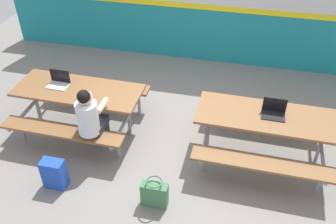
{
  "coord_description": "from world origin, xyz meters",
  "views": [
    {
      "loc": [
        0.97,
        -4.23,
        3.89
      ],
      "look_at": [
        0.0,
        -0.01,
        0.55
      ],
      "focal_mm": 39.73,
      "sensor_mm": 36.0,
      "label": 1
    }
  ],
  "objects": [
    {
      "name": "ground_plane",
      "position": [
        0.0,
        0.0,
        -0.01
      ],
      "size": [
        10.0,
        10.0,
        0.02
      ],
      "primitive_type": "cube",
      "color": "gray"
    },
    {
      "name": "accent_backdrop",
      "position": [
        0.0,
        2.66,
        1.25
      ],
      "size": [
        8.0,
        0.14,
        2.6
      ],
      "color": "teal",
      "rests_on": "ground"
    },
    {
      "name": "picnic_table_left",
      "position": [
        -1.4,
        0.0,
        0.58
      ],
      "size": [
        1.95,
        1.58,
        0.74
      ],
      "color": "brown",
      "rests_on": "ground"
    },
    {
      "name": "picnic_table_right",
      "position": [
        1.4,
        -0.02,
        0.58
      ],
      "size": [
        1.95,
        1.58,
        0.74
      ],
      "color": "brown",
      "rests_on": "ground"
    },
    {
      "name": "student_nearer",
      "position": [
        -0.97,
        -0.56,
        0.71
      ],
      "size": [
        0.37,
        0.53,
        1.21
      ],
      "color": "#2D2D38",
      "rests_on": "ground"
    },
    {
      "name": "laptop_silver",
      "position": [
        -1.73,
        0.05,
        0.79
      ],
      "size": [
        0.32,
        0.23,
        0.22
      ],
      "color": "silver",
      "rests_on": "picnic_table_left"
    },
    {
      "name": "laptop_dark",
      "position": [
        1.48,
        0.02,
        0.79
      ],
      "size": [
        0.32,
        0.23,
        0.22
      ],
      "color": "black",
      "rests_on": "picnic_table_right"
    },
    {
      "name": "backpack_dark",
      "position": [
        -1.27,
        -1.24,
        0.22
      ],
      "size": [
        0.3,
        0.22,
        0.44
      ],
      "color": "#1E47B2",
      "rests_on": "ground"
    },
    {
      "name": "tote_bag_bright",
      "position": [
        0.11,
        -1.25,
        0.19
      ],
      "size": [
        0.34,
        0.21,
        0.43
      ],
      "color": "#3F724C",
      "rests_on": "ground"
    }
  ]
}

